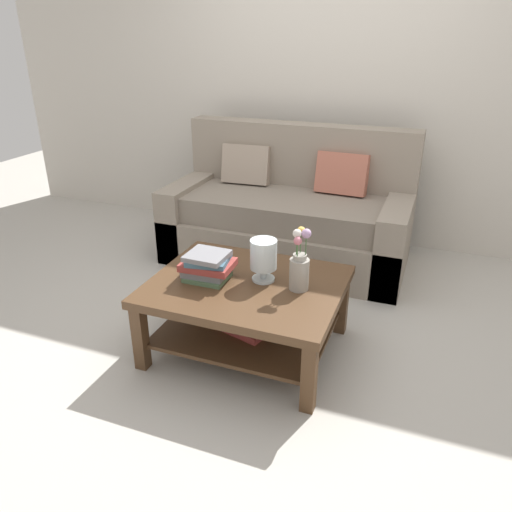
% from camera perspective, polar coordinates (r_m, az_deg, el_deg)
% --- Properties ---
extents(ground_plane, '(10.00, 10.00, 0.00)m').
position_cam_1_polar(ground_plane, '(3.34, 0.72, -7.00)').
color(ground_plane, '#B7B2A8').
extents(back_wall, '(6.40, 0.12, 2.70)m').
position_cam_1_polar(back_wall, '(4.44, 8.68, 19.25)').
color(back_wall, beige).
rests_on(back_wall, ground).
extents(couch, '(1.91, 0.90, 1.06)m').
position_cam_1_polar(couch, '(4.06, 3.83, 4.64)').
color(couch, gray).
rests_on(couch, ground).
extents(coffee_table, '(1.08, 0.87, 0.45)m').
position_cam_1_polar(coffee_table, '(2.86, -1.08, -5.21)').
color(coffee_table, '#4C331E').
rests_on(coffee_table, ground).
extents(book_stack_main, '(0.30, 0.24, 0.16)m').
position_cam_1_polar(book_stack_main, '(2.83, -5.62, -1.10)').
color(book_stack_main, '#51704C').
rests_on(book_stack_main, coffee_table).
extents(glass_hurricane_vase, '(0.15, 0.15, 0.25)m').
position_cam_1_polar(glass_hurricane_vase, '(2.77, 0.87, -0.03)').
color(glass_hurricane_vase, silver).
rests_on(glass_hurricane_vase, coffee_table).
extents(flower_pitcher, '(0.11, 0.11, 0.36)m').
position_cam_1_polar(flower_pitcher, '(2.69, 5.04, -1.26)').
color(flower_pitcher, '#9E998E').
rests_on(flower_pitcher, coffee_table).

